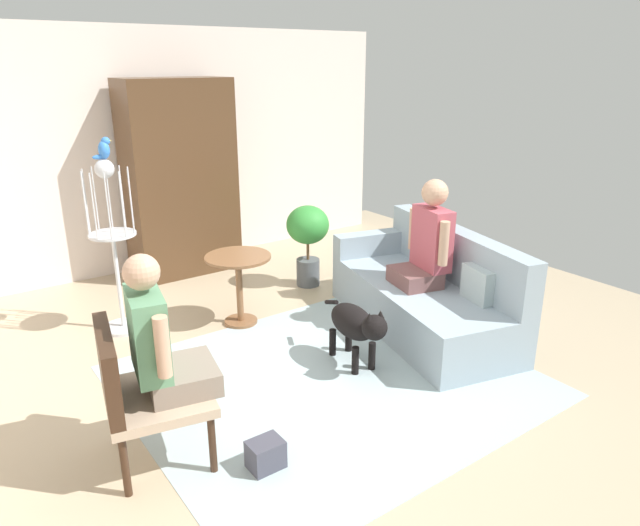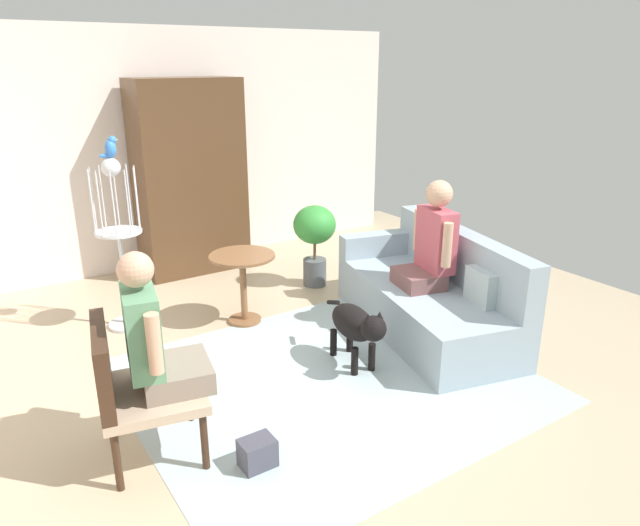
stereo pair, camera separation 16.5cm
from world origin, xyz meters
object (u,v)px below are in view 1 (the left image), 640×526
round_end_table (239,276)px  parrot (104,149)px  person_on_couch (427,242)px  couch (425,294)px  potted_plant (308,233)px  bird_cage_stand (114,247)px  dog (356,324)px  handbag (266,455)px  person_on_armchair (159,341)px  armoire_cabinet (180,179)px  armchair (136,386)px

round_end_table → parrot: bearing=150.7°
person_on_couch → round_end_table: bearing=140.9°
couch → parrot: size_ratio=12.05×
round_end_table → potted_plant: (1.04, 0.43, 0.11)m
bird_cage_stand → potted_plant: bearing=-2.2°
round_end_table → potted_plant: size_ratio=0.75×
dog → potted_plant: potted_plant is taller
couch → round_end_table: size_ratio=3.28×
person_on_couch → handbag: bearing=-158.8°
bird_cage_stand → potted_plant: size_ratio=1.75×
person_on_armchair → bird_cage_stand: size_ratio=0.56×
round_end_table → handbag: 2.07m
armoire_cabinet → person_on_couch: bearing=-67.6°
person_on_armchair → handbag: bearing=-47.2°
person_on_armchair → round_end_table: person_on_armchair is taller
person_on_couch → round_end_table: (-1.28, 1.04, -0.35)m
potted_plant → dog: bearing=-112.6°
person_on_couch → potted_plant: bearing=99.1°
couch → dog: 0.98m
parrot → armoire_cabinet: 1.65m
couch → bird_cage_stand: size_ratio=1.40×
person_on_couch → potted_plant: (-0.23, 1.47, -0.24)m
person_on_couch → couch: bearing=27.6°
dog → bird_cage_stand: (-1.27, 1.72, 0.41)m
couch → armoire_cabinet: armoire_cabinet is taller
person_on_couch → potted_plant: size_ratio=1.06×
armchair → bird_cage_stand: bearing=75.5°
couch → potted_plant: size_ratio=2.46×
armchair → person_on_armchair: person_on_armchair is taller
dog → bird_cage_stand: bird_cage_stand is taller
potted_plant → armoire_cabinet: 1.55m
armchair → handbag: 0.85m
armchair → parrot: 2.23m
parrot → potted_plant: 2.20m
person_on_couch → dog: bearing=-169.1°
armchair → potted_plant: armchair is taller
dog → potted_plant: (0.68, 1.64, 0.22)m
couch → bird_cage_stand: 2.74m
person_on_couch → dog: 1.04m
potted_plant → handbag: size_ratio=4.26×
person_on_couch → parrot: bearing=144.7°
couch → dog: bearing=-168.4°
dog → handbag: bearing=-151.8°
bird_cage_stand → handbag: bearing=-88.2°
person_on_armchair → parrot: size_ratio=4.83×
person_on_armchair → person_on_couch: bearing=8.4°
couch → armchair: size_ratio=2.43×
round_end_table → armoire_cabinet: armoire_cabinet is taller
armchair → dog: bearing=5.4°
person_on_couch → person_on_armchair: size_ratio=1.07×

